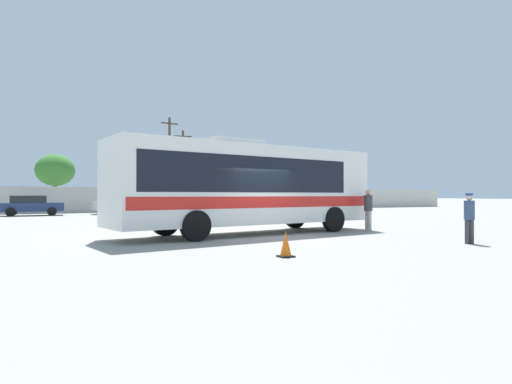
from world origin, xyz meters
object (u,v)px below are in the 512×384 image
object	(u,v)px
utility_pole_far	(169,162)
roadside_tree_right	(253,166)
passenger_waiting_on_apron	(469,215)
roadside_tree_midleft	(55,170)
parked_car_third_white	(187,203)
utility_pole_near	(183,168)
parked_car_leftmost_dark_blue	(31,205)
roadside_tree_midright	(139,173)
attendant_by_bus_door	(368,208)
traffic_cone_on_apron	(286,245)
coach_bus_white_red	(247,184)
parked_car_second_silver	(119,204)

from	to	relation	value
utility_pole_far	roadside_tree_right	size ratio (longest dim) A/B	1.37
passenger_waiting_on_apron	roadside_tree_midleft	bearing A→B (deg)	106.41
parked_car_third_white	roadside_tree_right	bearing A→B (deg)	40.62
utility_pole_near	parked_car_leftmost_dark_blue	bearing A→B (deg)	-152.93
passenger_waiting_on_apron	roadside_tree_right	world-z (taller)	roadside_tree_right
passenger_waiting_on_apron	roadside_tree_midright	world-z (taller)	roadside_tree_midright
parked_car_leftmost_dark_blue	utility_pole_far	size ratio (longest dim) A/B	0.47
utility_pole_far	roadside_tree_midleft	xyz separation A→B (m)	(-10.27, 2.46, -0.98)
roadside_tree_right	attendant_by_bus_door	bearing A→B (deg)	-107.88
attendant_by_bus_door	parked_car_leftmost_dark_blue	xyz separation A→B (m)	(-12.96, 21.91, -0.21)
parked_car_leftmost_dark_blue	roadside_tree_right	size ratio (longest dim) A/B	0.65
parked_car_leftmost_dark_blue	roadside_tree_midright	size ratio (longest dim) A/B	0.79
traffic_cone_on_apron	roadside_tree_midleft	bearing A→B (deg)	96.17
coach_bus_white_red	attendant_by_bus_door	world-z (taller)	coach_bus_white_red
coach_bus_white_red	roadside_tree_midleft	xyz separation A→B (m)	(-5.74, 29.52, 1.89)
coach_bus_white_red	utility_pole_near	distance (m)	28.78
utility_pole_far	roadside_tree_midright	world-z (taller)	utility_pole_far
parked_car_third_white	roadside_tree_right	xyz separation A→B (m)	(11.13, 9.55, 4.10)
passenger_waiting_on_apron	traffic_cone_on_apron	size ratio (longest dim) A/B	2.50
passenger_waiting_on_apron	roadside_tree_right	size ratio (longest dim) A/B	0.24
utility_pole_far	coach_bus_white_red	bearing A→B (deg)	-99.51
parked_car_second_silver	roadside_tree_midleft	world-z (taller)	roadside_tree_midleft
passenger_waiting_on_apron	roadside_tree_midleft	world-z (taller)	roadside_tree_midleft
utility_pole_near	roadside_tree_right	xyz separation A→B (m)	(8.99, 1.73, 0.62)
utility_pole_near	traffic_cone_on_apron	distance (m)	35.26
coach_bus_white_red	traffic_cone_on_apron	size ratio (longest dim) A/B	17.74
roadside_tree_midleft	traffic_cone_on_apron	xyz separation A→B (m)	(3.85, -35.61, -3.54)
parked_car_second_silver	utility_pole_far	distance (m)	9.47
attendant_by_bus_door	parked_car_second_silver	xyz separation A→B (m)	(-6.67, 21.86, -0.19)
attendant_by_bus_door	utility_pole_far	bearing A→B (deg)	91.54
utility_pole_near	utility_pole_far	size ratio (longest dim) A/B	0.88
roadside_tree_right	roadside_tree_midright	bearing A→B (deg)	175.65
coach_bus_white_red	roadside_tree_midright	bearing A→B (deg)	85.72
coach_bus_white_red	attendant_by_bus_door	size ratio (longest dim) A/B	6.40
parked_car_third_white	traffic_cone_on_apron	distance (m)	26.95
parked_car_second_silver	parked_car_third_white	bearing A→B (deg)	-6.86
passenger_waiting_on_apron	parked_car_second_silver	world-z (taller)	passenger_waiting_on_apron
passenger_waiting_on_apron	traffic_cone_on_apron	world-z (taller)	passenger_waiting_on_apron
utility_pole_far	traffic_cone_on_apron	size ratio (longest dim) A/B	14.51
passenger_waiting_on_apron	roadside_tree_midright	bearing A→B (deg)	93.86
parked_car_leftmost_dark_blue	traffic_cone_on_apron	distance (m)	27.60
parked_car_second_silver	utility_pole_far	world-z (taller)	utility_pole_far
passenger_waiting_on_apron	utility_pole_far	distance (m)	33.53
utility_pole_far	traffic_cone_on_apron	world-z (taller)	utility_pole_far
coach_bus_white_red	parked_car_leftmost_dark_blue	bearing A→B (deg)	110.15
parked_car_leftmost_dark_blue	parked_car_third_white	distance (m)	11.77
attendant_by_bus_door	roadside_tree_midleft	distance (m)	32.59
utility_pole_near	roadside_tree_right	size ratio (longest dim) A/B	1.21
passenger_waiting_on_apron	parked_car_third_white	bearing A→B (deg)	91.54
attendant_by_bus_door	roadside_tree_midright	bearing A→B (deg)	95.39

